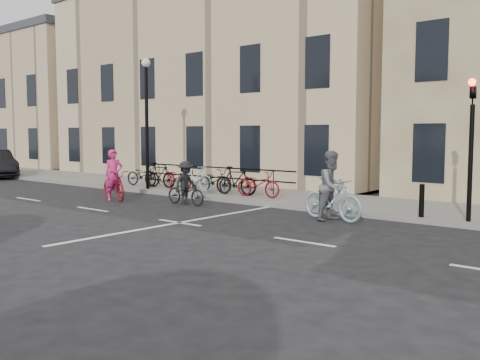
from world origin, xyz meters
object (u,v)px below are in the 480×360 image
Objects in this scene: traffic_light at (472,132)px; lamp_post at (147,107)px; cyclist_grey at (332,192)px; cyclist_dark at (186,188)px; cyclist_pink at (114,183)px.

traffic_light is 12.74m from lamp_post.
cyclist_grey is 1.24× the size of cyclist_dark.
cyclist_dark is at bearing 102.69° from cyclist_grey.
cyclist_pink is 1.05× the size of cyclist_grey.
lamp_post is 2.42× the size of cyclist_pink.
traffic_light is at bearing -79.85° from cyclist_dark.
lamp_post is 2.55× the size of cyclist_grey.
cyclist_dark is (4.00, -1.72, -2.91)m from lamp_post.
cyclist_dark is at bearing -58.56° from cyclist_pink.
cyclist_pink is 3.06m from cyclist_dark.
traffic_light is at bearing -57.94° from cyclist_grey.
cyclist_grey is (9.46, -1.41, -2.70)m from lamp_post.
cyclist_grey reaches higher than cyclist_pink.
cyclist_grey is (-3.24, -1.35, -1.67)m from traffic_light.
cyclist_pink is 8.49m from cyclist_grey.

